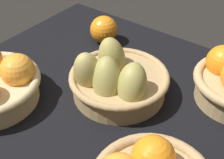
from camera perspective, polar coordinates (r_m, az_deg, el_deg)
market_tray at (r=77.31cm, az=-0.43°, el=-4.69°), size 84.00×72.00×3.00cm
basket_center_pears at (r=75.39cm, az=0.54°, el=0.02°), size 23.75×23.75×13.29cm
loose_orange_front_gap at (r=95.94cm, az=-1.46°, el=8.83°), size 8.18×8.18×8.18cm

